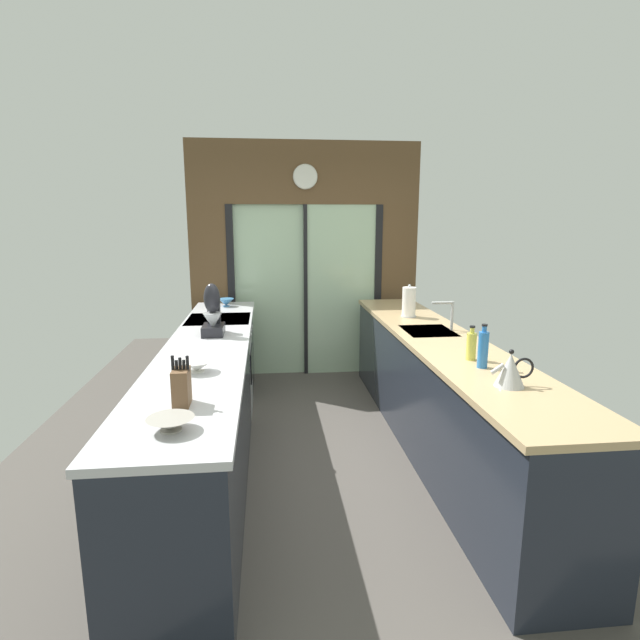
% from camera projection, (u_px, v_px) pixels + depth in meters
% --- Properties ---
extents(ground_plane, '(5.04, 7.60, 0.02)m').
position_uv_depth(ground_plane, '(322.00, 436.00, 4.32)').
color(ground_plane, '#4C4742').
extents(back_wall_unit, '(2.64, 0.12, 2.70)m').
position_uv_depth(back_wall_unit, '(305.00, 246.00, 5.77)').
color(back_wall_unit, brown).
rests_on(back_wall_unit, ground_plane).
extents(left_counter_run, '(0.62, 3.80, 0.92)m').
position_uv_depth(left_counter_run, '(207.00, 409.00, 3.68)').
color(left_counter_run, '#1E232D').
rests_on(left_counter_run, ground_plane).
extents(right_counter_run, '(0.62, 3.80, 0.92)m').
position_uv_depth(right_counter_run, '(438.00, 392.00, 4.03)').
color(right_counter_run, '#1E232D').
rests_on(right_counter_run, ground_plane).
extents(sink_faucet, '(0.19, 0.02, 0.25)m').
position_uv_depth(sink_faucet, '(448.00, 311.00, 4.17)').
color(sink_faucet, '#B7BABC').
rests_on(sink_faucet, right_counter_run).
extents(oven_range, '(0.60, 0.60, 0.92)m').
position_uv_depth(oven_range, '(221.00, 366.00, 4.77)').
color(oven_range, '#B7BABC').
rests_on(oven_range, ground_plane).
extents(mixing_bowl_near, '(0.21, 0.21, 0.06)m').
position_uv_depth(mixing_bowl_near, '(171.00, 424.00, 2.21)').
color(mixing_bowl_near, gray).
rests_on(mixing_bowl_near, left_counter_run).
extents(mixing_bowl_mid, '(0.20, 0.20, 0.07)m').
position_uv_depth(mixing_bowl_mid, '(197.00, 366.00, 3.05)').
color(mixing_bowl_mid, silver).
rests_on(mixing_bowl_mid, left_counter_run).
extents(mixing_bowl_far, '(0.17, 0.17, 0.08)m').
position_uv_depth(mixing_bowl_far, '(226.00, 302.00, 5.32)').
color(mixing_bowl_far, teal).
rests_on(mixing_bowl_far, left_counter_run).
extents(knife_block, '(0.09, 0.14, 0.26)m').
position_uv_depth(knife_block, '(181.00, 386.00, 2.50)').
color(knife_block, brown).
rests_on(knife_block, left_counter_run).
extents(stand_mixer, '(0.17, 0.27, 0.42)m').
position_uv_depth(stand_mixer, '(213.00, 315.00, 4.00)').
color(stand_mixer, black).
rests_on(stand_mixer, left_counter_run).
extents(kettle, '(0.25, 0.17, 0.21)m').
position_uv_depth(kettle, '(511.00, 370.00, 2.78)').
color(kettle, '#B7BABC').
rests_on(kettle, right_counter_run).
extents(soap_bottle_near, '(0.06, 0.06, 0.28)m').
position_uv_depth(soap_bottle_near, '(483.00, 349.00, 3.12)').
color(soap_bottle_near, '#286BB7').
rests_on(soap_bottle_near, right_counter_run).
extents(soap_bottle_far, '(0.07, 0.07, 0.23)m').
position_uv_depth(soap_bottle_far, '(471.00, 345.00, 3.30)').
color(soap_bottle_far, '#D1CC4C').
rests_on(soap_bottle_far, right_counter_run).
extents(paper_towel_roll, '(0.15, 0.15, 0.31)m').
position_uv_depth(paper_towel_roll, '(409.00, 302.00, 4.74)').
color(paper_towel_roll, '#B7BABC').
rests_on(paper_towel_roll, right_counter_run).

